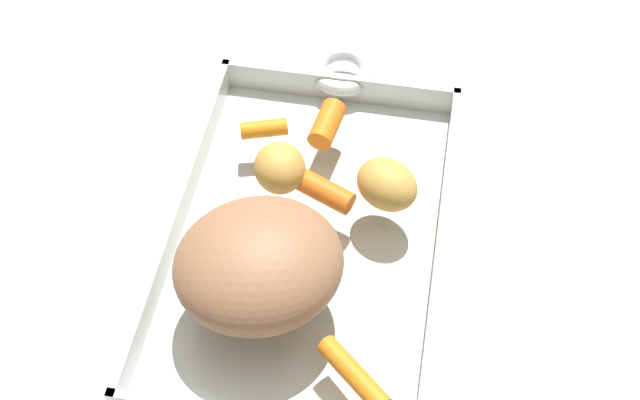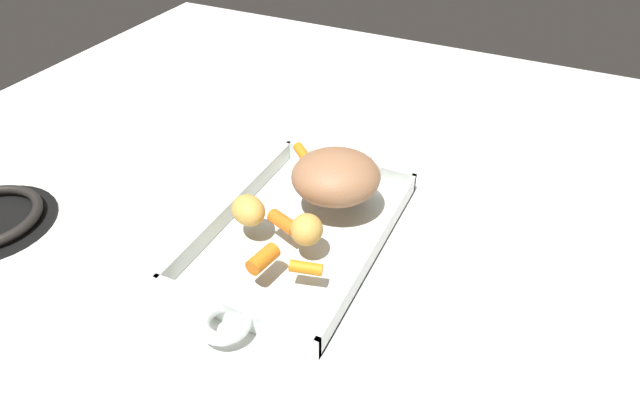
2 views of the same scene
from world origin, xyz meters
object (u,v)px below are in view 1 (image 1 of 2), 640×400
(baby_carrot_southwest, at_px, (324,124))
(potato_whole, at_px, (387,185))
(baby_carrot_center_left, at_px, (326,192))
(baby_carrot_long, at_px, (354,374))
(potato_halved, at_px, (280,168))
(baby_carrot_short, at_px, (264,129))
(roasting_dish, at_px, (307,238))
(pork_roast, at_px, (259,264))

(baby_carrot_southwest, bearing_deg, potato_whole, 43.95)
(baby_carrot_southwest, bearing_deg, baby_carrot_center_left, 10.72)
(baby_carrot_long, relative_size, potato_halved, 1.41)
(baby_carrot_center_left, xyz_separation_m, baby_carrot_short, (-0.07, -0.07, -0.00))
(baby_carrot_center_left, height_order, baby_carrot_southwest, baby_carrot_southwest)
(baby_carrot_center_left, relative_size, potato_whole, 0.89)
(baby_carrot_long, bearing_deg, potato_halved, -152.42)
(baby_carrot_short, relative_size, potato_whole, 0.77)
(baby_carrot_short, bearing_deg, potato_whole, 64.91)
(roasting_dish, relative_size, baby_carrot_long, 6.78)
(potato_halved, bearing_deg, roasting_dish, 38.91)
(pork_roast, bearing_deg, potato_whole, 141.31)
(baby_carrot_short, bearing_deg, roasting_dish, 31.54)
(baby_carrot_center_left, distance_m, baby_carrot_long, 0.17)
(roasting_dish, relative_size, potato_whole, 8.33)
(baby_carrot_short, xyz_separation_m, potato_whole, (0.06, 0.12, 0.01))
(baby_carrot_short, height_order, potato_halved, potato_halved)
(baby_carrot_short, bearing_deg, baby_carrot_center_left, 46.47)
(pork_roast, distance_m, potato_whole, 0.14)
(baby_carrot_center_left, bearing_deg, baby_carrot_southwest, -169.28)
(baby_carrot_southwest, relative_size, potato_whole, 0.81)
(baby_carrot_southwest, distance_m, baby_carrot_short, 0.06)
(potato_halved, xyz_separation_m, potato_whole, (0.00, 0.09, -0.00))
(baby_carrot_short, bearing_deg, pork_roast, 11.20)
(baby_carrot_long, bearing_deg, baby_carrot_short, -152.87)
(roasting_dish, xyz_separation_m, baby_carrot_long, (0.14, 0.06, 0.03))
(roasting_dish, xyz_separation_m, baby_carrot_short, (-0.09, -0.06, 0.03))
(baby_carrot_center_left, xyz_separation_m, potato_halved, (-0.01, -0.04, 0.01))
(baby_carrot_center_left, relative_size, baby_carrot_long, 0.72)
(baby_carrot_long, bearing_deg, pork_roast, -127.44)
(baby_carrot_center_left, xyz_separation_m, baby_carrot_southwest, (-0.08, -0.01, 0.00))
(baby_carrot_long, distance_m, baby_carrot_southwest, 0.25)
(baby_carrot_long, relative_size, baby_carrot_short, 1.59)
(baby_carrot_long, xyz_separation_m, baby_carrot_southwest, (-0.25, -0.06, 0.00))
(baby_carrot_center_left, height_order, potato_whole, potato_whole)
(baby_carrot_southwest, bearing_deg, pork_roast, -6.74)
(roasting_dish, xyz_separation_m, potato_whole, (-0.04, 0.06, 0.05))
(roasting_dish, height_order, baby_carrot_long, baby_carrot_long)
(baby_carrot_long, height_order, potato_halved, potato_halved)
(baby_carrot_southwest, relative_size, baby_carrot_short, 1.05)
(pork_roast, distance_m, baby_carrot_long, 0.11)
(baby_carrot_long, distance_m, potato_halved, 0.20)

